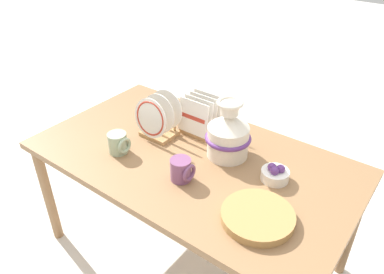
{
  "coord_description": "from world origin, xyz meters",
  "views": [
    {
      "loc": [
        0.9,
        -1.19,
        1.77
      ],
      "look_at": [
        0.0,
        0.0,
        0.81
      ],
      "focal_mm": 35.0,
      "sensor_mm": 36.0,
      "label": 1
    }
  ],
  "objects_px": {
    "dish_rack_square_plates": "(200,119)",
    "wicker_charger_stack": "(258,216)",
    "mug_plum_glaze": "(182,170)",
    "ceramic_vase": "(228,134)",
    "fruit_bowl": "(275,174)",
    "mug_sage_glaze": "(118,143)",
    "dish_rack_round_plates": "(157,121)"
  },
  "relations": [
    {
      "from": "dish_rack_round_plates",
      "to": "mug_plum_glaze",
      "type": "distance_m",
      "value": 0.39
    },
    {
      "from": "ceramic_vase",
      "to": "mug_plum_glaze",
      "type": "distance_m",
      "value": 0.3
    },
    {
      "from": "dish_rack_square_plates",
      "to": "wicker_charger_stack",
      "type": "distance_m",
      "value": 0.69
    },
    {
      "from": "dish_rack_round_plates",
      "to": "fruit_bowl",
      "type": "bearing_deg",
      "value": 3.59
    },
    {
      "from": "dish_rack_round_plates",
      "to": "mug_plum_glaze",
      "type": "relative_size",
      "value": 2.24
    },
    {
      "from": "fruit_bowl",
      "to": "dish_rack_square_plates",
      "type": "bearing_deg",
      "value": 166.01
    },
    {
      "from": "dish_rack_square_plates",
      "to": "mug_sage_glaze",
      "type": "xyz_separation_m",
      "value": [
        -0.21,
        -0.39,
        -0.02
      ]
    },
    {
      "from": "wicker_charger_stack",
      "to": "mug_plum_glaze",
      "type": "distance_m",
      "value": 0.39
    },
    {
      "from": "dish_rack_square_plates",
      "to": "mug_plum_glaze",
      "type": "relative_size",
      "value": 1.95
    },
    {
      "from": "ceramic_vase",
      "to": "dish_rack_square_plates",
      "type": "xyz_separation_m",
      "value": [
        -0.23,
        0.09,
        -0.05
      ]
    },
    {
      "from": "wicker_charger_stack",
      "to": "fruit_bowl",
      "type": "xyz_separation_m",
      "value": [
        -0.06,
        0.27,
        0.01
      ]
    },
    {
      "from": "ceramic_vase",
      "to": "fruit_bowl",
      "type": "height_order",
      "value": "ceramic_vase"
    },
    {
      "from": "mug_plum_glaze",
      "to": "fruit_bowl",
      "type": "xyz_separation_m",
      "value": [
        0.33,
        0.25,
        -0.02
      ]
    },
    {
      "from": "mug_plum_glaze",
      "to": "fruit_bowl",
      "type": "height_order",
      "value": "mug_plum_glaze"
    },
    {
      "from": "ceramic_vase",
      "to": "dish_rack_round_plates",
      "type": "distance_m",
      "value": 0.39
    },
    {
      "from": "ceramic_vase",
      "to": "fruit_bowl",
      "type": "distance_m",
      "value": 0.29
    },
    {
      "from": "dish_rack_square_plates",
      "to": "fruit_bowl",
      "type": "bearing_deg",
      "value": -13.99
    },
    {
      "from": "fruit_bowl",
      "to": "mug_plum_glaze",
      "type": "bearing_deg",
      "value": -143.34
    },
    {
      "from": "mug_sage_glaze",
      "to": "fruit_bowl",
      "type": "xyz_separation_m",
      "value": [
        0.71,
        0.27,
        -0.02
      ]
    },
    {
      "from": "ceramic_vase",
      "to": "mug_sage_glaze",
      "type": "distance_m",
      "value": 0.54
    },
    {
      "from": "wicker_charger_stack",
      "to": "fruit_bowl",
      "type": "relative_size",
      "value": 2.32
    },
    {
      "from": "dish_rack_square_plates",
      "to": "wicker_charger_stack",
      "type": "xyz_separation_m",
      "value": [
        0.57,
        -0.39,
        -0.06
      ]
    },
    {
      "from": "dish_rack_round_plates",
      "to": "mug_plum_glaze",
      "type": "xyz_separation_m",
      "value": [
        0.32,
        -0.21,
        -0.04
      ]
    },
    {
      "from": "mug_plum_glaze",
      "to": "ceramic_vase",
      "type": "bearing_deg",
      "value": 78.05
    },
    {
      "from": "ceramic_vase",
      "to": "mug_plum_glaze",
      "type": "xyz_separation_m",
      "value": [
        -0.06,
        -0.28,
        -0.07
      ]
    },
    {
      "from": "mug_plum_glaze",
      "to": "mug_sage_glaze",
      "type": "height_order",
      "value": "same"
    },
    {
      "from": "ceramic_vase",
      "to": "dish_rack_square_plates",
      "type": "relative_size",
      "value": 1.45
    },
    {
      "from": "dish_rack_round_plates",
      "to": "fruit_bowl",
      "type": "relative_size",
      "value": 1.87
    },
    {
      "from": "wicker_charger_stack",
      "to": "dish_rack_square_plates",
      "type": "bearing_deg",
      "value": 145.25
    },
    {
      "from": "ceramic_vase",
      "to": "wicker_charger_stack",
      "type": "distance_m",
      "value": 0.46
    },
    {
      "from": "dish_rack_square_plates",
      "to": "mug_plum_glaze",
      "type": "xyz_separation_m",
      "value": [
        0.17,
        -0.37,
        -0.02
      ]
    },
    {
      "from": "ceramic_vase",
      "to": "fruit_bowl",
      "type": "relative_size",
      "value": 2.36
    }
  ]
}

